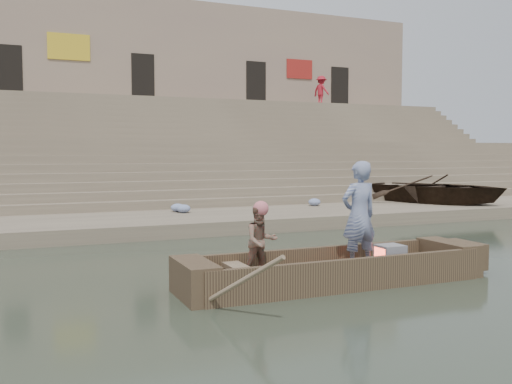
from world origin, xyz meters
TOP-DOWN VIEW (x-y plane):
  - ground at (0.00, 0.00)m, footprint 120.00×120.00m
  - lower_landing at (0.00, 8.00)m, footprint 32.00×4.00m
  - mid_landing at (0.00, 15.50)m, footprint 32.00×3.00m
  - upper_landing at (0.00, 22.50)m, footprint 32.00×3.00m
  - ghat_steps at (0.00, 17.19)m, footprint 32.00×11.00m
  - building_wall at (0.00, 26.50)m, footprint 32.00×5.07m
  - main_rowboat at (-3.80, -0.10)m, footprint 5.00×1.30m
  - rowboat_trim at (-3.58, -0.10)m, footprint 6.04×2.63m
  - standing_man at (-3.27, -0.06)m, footprint 0.73×0.50m
  - rowing_man at (-5.16, 0.01)m, footprint 0.59×0.46m
  - television at (-2.62, -0.10)m, footprint 0.46×0.42m
  - beached_rowboat at (5.88, 8.49)m, footprint 5.38×6.18m
  - pedestrian at (8.60, 22.21)m, footprint 0.97×1.30m
  - cloth_bundles at (-4.19, 8.73)m, footprint 11.04×1.91m

SIDE VIEW (x-z plane):
  - ground at x=0.00m, z-range 0.00..0.00m
  - main_rowboat at x=-3.80m, z-range 0.00..0.22m
  - lower_landing at x=0.00m, z-range 0.00..0.40m
  - rowboat_trim at x=-3.58m, z-range -0.64..1.25m
  - television at x=-2.62m, z-range 0.22..0.62m
  - cloth_bundles at x=-4.19m, z-range 0.40..0.66m
  - rowing_man at x=-5.16m, z-range 0.22..1.44m
  - beached_rowboat at x=5.88m, z-range 0.40..1.47m
  - standing_man at x=-3.27m, z-range 0.22..2.16m
  - mid_landing at x=0.00m, z-range 0.00..2.80m
  - ghat_steps at x=0.00m, z-range -0.80..4.40m
  - upper_landing at x=0.00m, z-range 0.00..5.20m
  - building_wall at x=0.00m, z-range 0.00..11.20m
  - pedestrian at x=8.60m, z-range 5.20..6.99m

